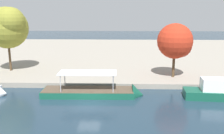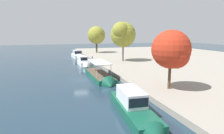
{
  "view_description": "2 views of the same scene",
  "coord_description": "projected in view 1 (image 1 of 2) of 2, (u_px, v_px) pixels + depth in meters",
  "views": [
    {
      "loc": [
        3.54,
        -26.37,
        10.48
      ],
      "look_at": [
        2.4,
        7.23,
        2.92
      ],
      "focal_mm": 39.78,
      "sensor_mm": 36.0,
      "label": 1
    },
    {
      "loc": [
        33.37,
        -4.85,
        8.4
      ],
      "look_at": [
        4.14,
        4.58,
        2.81
      ],
      "focal_mm": 30.36,
      "sensor_mm": 36.0,
      "label": 2
    }
  ],
  "objects": [
    {
      "name": "tour_boat_2",
      "position": [
        97.0,
        93.0,
        31.54
      ],
      "size": [
        12.84,
        3.37,
        4.37
      ],
      "rotation": [
        0.0,
        0.0,
        0.02
      ],
      "color": "#14513D",
      "rests_on": "ground_plane"
    },
    {
      "name": "dock_promenade",
      "position": [
        106.0,
        53.0,
        61.19
      ],
      "size": [
        120.0,
        55.0,
        0.71
      ],
      "primitive_type": "cube",
      "color": "gray",
      "rests_on": "ground_plane"
    },
    {
      "name": "tree_2",
      "position": [
        176.0,
        42.0,
        36.8
      ],
      "size": [
        5.24,
        5.24,
        8.1
      ],
      "color": "#4C3823",
      "rests_on": "dock_promenade"
    },
    {
      "name": "tree_0",
      "position": [
        8.0,
        27.0,
        40.39
      ],
      "size": [
        6.8,
        6.8,
        10.55
      ],
      "color": "#4C3823",
      "rests_on": "dock_promenade"
    },
    {
      "name": "ground_plane",
      "position": [
        89.0,
        106.0,
        28.12
      ],
      "size": [
        220.0,
        220.0,
        0.0
      ],
      "primitive_type": "plane",
      "color": "#1E3342"
    }
  ]
}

